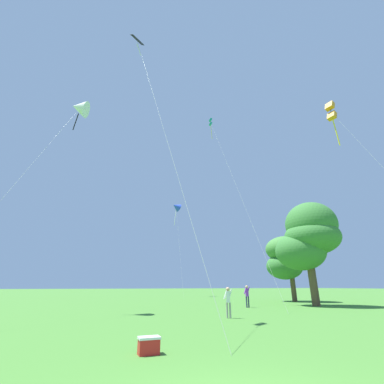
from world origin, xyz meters
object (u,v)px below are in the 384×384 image
person_foreground_watcher (247,294)px  kite_black_large (140,49)px  tree_right_cluster (288,257)px  tree_left_oak (308,237)px  kite_blue_delta (176,207)px  kite_white_distant (79,108)px  picnic_cooler (149,345)px  kite_orange_box (331,112)px  person_far_back (228,299)px  kite_teal_box (212,125)px

person_foreground_watcher → kite_black_large: bearing=-150.1°
tree_right_cluster → tree_left_oak: size_ratio=0.79×
kite_blue_delta → kite_white_distant: size_ratio=1.03×
person_foreground_watcher → picnic_cooler: (-11.64, -13.29, -0.87)m
kite_white_distant → kite_black_large: 7.90m
kite_black_large → kite_blue_delta: bearing=68.0°
kite_white_distant → picnic_cooler: size_ratio=28.83×
picnic_cooler → kite_blue_delta: bearing=71.6°
kite_orange_box → picnic_cooler: bearing=-157.8°
kite_blue_delta → person_foreground_watcher: 31.10m
kite_blue_delta → tree_right_cluster: 25.34m
kite_white_distant → picnic_cooler: 21.29m
person_far_back → tree_right_cluster: size_ratio=0.22×
kite_orange_box → kite_black_large: kite_orange_box is taller
kite_black_large → person_far_back: bearing=2.6°
kite_black_large → tree_right_cluster: bearing=30.0°
person_far_back → tree_left_oak: tree_left_oak is taller
kite_white_distant → kite_orange_box: kite_orange_box is taller
kite_teal_box → tree_left_oak: bearing=-28.4°
person_far_back → person_foreground_watcher: bearing=50.2°
person_far_back → tree_left_oak: size_ratio=0.17×
person_foreground_watcher → tree_right_cluster: bearing=30.1°
kite_teal_box → person_far_back: bearing=-112.5°
kite_teal_box → kite_orange_box: bearing=-39.7°
kite_blue_delta → tree_right_cluster: size_ratio=2.27×
kite_orange_box → tree_right_cluster: (1.40, 10.88, -13.94)m
kite_teal_box → picnic_cooler: 28.15m
kite_orange_box → kite_white_distant: bearing=168.8°
kite_white_distant → person_foreground_watcher: size_ratio=9.49×
kite_teal_box → person_far_back: (-4.12, -9.93, -19.40)m
kite_white_distant → tree_left_oak: kite_white_distant is taller
kite_black_large → tree_left_oak: 22.68m
kite_teal_box → kite_black_large: 14.92m
kite_black_large → person_far_back: (6.42, 0.29, -16.72)m
kite_orange_box → tree_right_cluster: 17.74m
tree_right_cluster → picnic_cooler: size_ratio=13.07×
kite_blue_delta → person_foreground_watcher: (-1.71, -26.80, -15.68)m
kite_orange_box → tree_left_oak: size_ratio=2.06×
kite_black_large → tree_left_oak: bearing=17.0°
person_far_back → kite_orange_box: bearing=6.3°
person_foreground_watcher → tree_right_cluster: (10.15, 5.89, 4.13)m
tree_left_oak → person_far_back: bearing=-156.1°
kite_white_distant → person_far_back: kite_white_distant is taller
kite_white_distant → tree_left_oak: bearing=-2.4°
kite_teal_box → picnic_cooler: (-10.31, -16.67, -20.20)m
person_far_back → tree_left_oak: 14.57m
kite_white_distant → picnic_cooler: bearing=-72.4°
person_far_back → person_foreground_watcher: (5.45, 6.54, 0.07)m
kite_black_large → tree_left_oak: (18.79, 5.76, -11.33)m
kite_teal_box → tree_right_cluster: 19.21m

